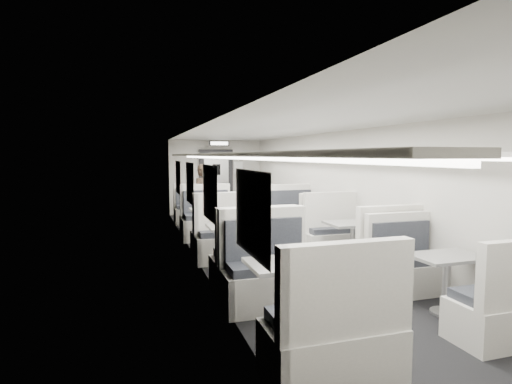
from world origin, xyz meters
TOP-DOWN VIEW (x-y plane):
  - room at (0.00, 0.00)m, footprint 3.24×12.24m
  - booth_left_a at (-1.00, 3.55)m, footprint 1.03×2.08m
  - booth_left_b at (-1.00, 1.20)m, footprint 1.15×2.33m
  - booth_left_c at (-1.00, -0.74)m, footprint 1.13×2.30m
  - booth_left_d at (-1.00, -3.08)m, footprint 1.15×2.33m
  - booth_right_a at (1.00, 3.63)m, footprint 0.96×1.96m
  - booth_right_b at (1.00, 0.95)m, footprint 1.12×2.28m
  - booth_right_c at (1.00, -0.92)m, footprint 1.09×2.22m
  - booth_right_d at (1.00, -3.05)m, footprint 1.02×2.06m
  - passenger at (-0.89, 2.96)m, footprint 0.72×0.60m
  - window_a at (-1.49, 3.40)m, footprint 0.02×1.18m
  - window_b at (-1.49, 1.20)m, footprint 0.02×1.18m
  - window_c at (-1.49, -1.00)m, footprint 0.02×1.18m
  - window_d at (-1.49, -3.20)m, footprint 0.02×1.18m
  - luggage_rack_left at (-1.24, -0.30)m, footprint 0.46×10.40m
  - luggage_rack_right at (1.24, -0.30)m, footprint 0.46×10.40m
  - vestibule_door at (0.00, 5.93)m, footprint 1.10×0.13m
  - exit_sign at (0.00, 5.44)m, footprint 0.62×0.12m
  - wall_notice at (0.75, 5.92)m, footprint 0.32×0.02m

SIDE VIEW (x-z plane):
  - booth_right_a at x=1.00m, z-range -0.17..0.87m
  - booth_right_d at x=1.00m, z-range -0.18..0.92m
  - booth_left_a at x=-1.00m, z-range -0.18..0.93m
  - booth_right_c at x=1.00m, z-range -0.20..0.99m
  - booth_right_b at x=1.00m, z-range -0.20..1.02m
  - booth_left_c at x=-1.00m, z-range -0.20..1.03m
  - booth_left_d at x=-1.00m, z-range -0.21..1.04m
  - booth_left_b at x=-1.00m, z-range -0.21..1.04m
  - passenger at x=-0.89m, z-range 0.00..1.69m
  - vestibule_door at x=0.00m, z-range -0.01..2.09m
  - room at x=0.00m, z-range -0.12..2.52m
  - window_a at x=-1.49m, z-range 0.93..1.77m
  - window_b at x=-1.49m, z-range 0.93..1.77m
  - window_c at x=-1.49m, z-range 0.93..1.77m
  - window_d at x=-1.49m, z-range 0.93..1.77m
  - wall_notice at x=0.75m, z-range 1.30..1.70m
  - luggage_rack_left at x=-1.24m, z-range 1.87..1.96m
  - luggage_rack_right at x=1.24m, z-range 1.87..1.96m
  - exit_sign at x=0.00m, z-range 2.20..2.36m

